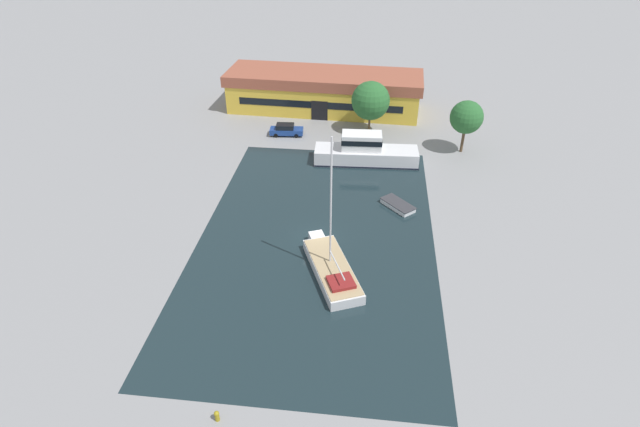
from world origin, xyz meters
The scene contains 10 objects.
ground_plane centered at (0.00, 0.00, 0.00)m, with size 440.00×440.00×0.00m, color gray.
water_canal centered at (0.00, 0.00, 0.00)m, with size 22.67×38.43×0.01m, color #19282D.
warehouse_building centered at (-2.83, 33.57, 2.86)m, with size 29.43×10.39×5.65m.
quay_tree_near_building centered at (4.29, 25.64, 4.59)m, with size 5.19×5.19×7.19m.
quay_tree_by_water centered at (16.32, 20.95, 4.70)m, with size 4.13×4.13×6.78m.
parked_car centered at (-6.97, 23.38, 0.81)m, with size 4.64×2.06×1.61m.
sailboat_moored centered at (1.94, -5.13, 0.61)m, with size 6.16×10.10×13.02m.
motor_cruiser centered at (4.02, 16.56, 1.40)m, with size 12.89×4.03×3.85m.
small_dinghy centered at (7.96, 6.51, 0.29)m, with size 3.92×4.06×0.56m.
mooring_bollard centered at (-4.04, -20.39, 0.44)m, with size 0.35×0.35×0.82m.
Camera 1 is at (4.71, -39.02, 28.82)m, focal length 28.00 mm.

